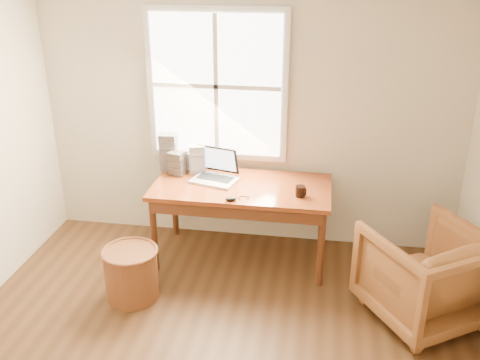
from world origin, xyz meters
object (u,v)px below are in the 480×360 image
object	(u,v)px
wicker_stool	(132,274)
coffee_mug	(300,191)
laptop	(214,165)
desk	(242,187)
cd_stack_a	(197,159)
armchair	(425,274)

from	to	relation	value
wicker_stool	coffee_mug	distance (m)	1.58
laptop	desk	bearing A→B (deg)	5.28
desk	laptop	size ratio (longest dim) A/B	3.64
desk	cd_stack_a	world-z (taller)	cd_stack_a
desk	laptop	world-z (taller)	laptop
laptop	armchair	bearing A→B (deg)	-6.19
wicker_stool	cd_stack_a	distance (m)	1.25
coffee_mug	cd_stack_a	xyz separation A→B (m)	(-0.99, 0.38, 0.09)
coffee_mug	laptop	bearing A→B (deg)	155.28
cd_stack_a	wicker_stool	bearing A→B (deg)	-109.10
wicker_stool	laptop	size ratio (longest dim) A/B	1.00
desk	armchair	size ratio (longest dim) A/B	1.89
coffee_mug	desk	bearing A→B (deg)	153.11
desk	coffee_mug	world-z (taller)	coffee_mug
wicker_stool	cd_stack_a	size ratio (longest dim) A/B	1.58
desk	wicker_stool	world-z (taller)	desk
wicker_stool	coffee_mug	size ratio (longest dim) A/B	4.61
coffee_mug	armchair	bearing A→B (deg)	-36.57
laptop	cd_stack_a	world-z (taller)	laptop
wicker_stool	laptop	bearing A→B (deg)	56.21
wicker_stool	desk	bearing A→B (deg)	43.80
armchair	desk	bearing A→B (deg)	-55.17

